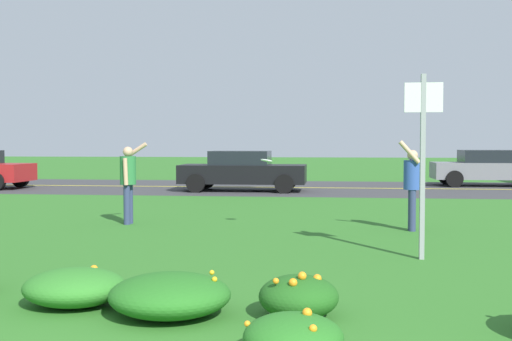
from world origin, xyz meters
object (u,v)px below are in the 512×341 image
(sign_post_near_path, at_px, (423,148))
(frisbee_white, at_px, (266,160))
(person_catcher_blue_shirt, at_px, (412,182))
(person_thrower_green_shirt, at_px, (128,178))
(car_gray_center_right, at_px, (490,168))
(car_black_center_left, at_px, (243,171))

(sign_post_near_path, bearing_deg, frisbee_white, 130.39)
(sign_post_near_path, relative_size, person_catcher_blue_shirt, 1.54)
(person_thrower_green_shirt, bearing_deg, sign_post_near_path, -30.85)
(frisbee_white, height_order, car_gray_center_right, car_gray_center_right)
(sign_post_near_path, relative_size, car_black_center_left, 0.62)
(person_catcher_blue_shirt, relative_size, car_black_center_left, 0.40)
(frisbee_white, distance_m, car_gray_center_right, 15.38)
(person_thrower_green_shirt, xyz_separation_m, frisbee_white, (3.00, -0.24, 0.38))
(person_thrower_green_shirt, bearing_deg, car_gray_center_right, 51.01)
(sign_post_near_path, height_order, car_gray_center_right, sign_post_near_path)
(sign_post_near_path, bearing_deg, car_gray_center_right, 73.38)
(sign_post_near_path, height_order, frisbee_white, sign_post_near_path)
(person_catcher_blue_shirt, bearing_deg, car_gray_center_right, 70.69)
(car_black_center_left, distance_m, car_gray_center_right, 10.20)
(frisbee_white, bearing_deg, sign_post_near_path, -49.61)
(car_gray_center_right, bearing_deg, sign_post_near_path, -106.62)
(person_thrower_green_shirt, xyz_separation_m, car_black_center_left, (1.13, 9.36, -0.26))
(person_catcher_blue_shirt, height_order, frisbee_white, person_catcher_blue_shirt)
(sign_post_near_path, xyz_separation_m, person_catcher_blue_shirt, (0.23, 3.11, -0.71))
(sign_post_near_path, relative_size, person_thrower_green_shirt, 1.58)
(person_thrower_green_shirt, relative_size, car_black_center_left, 0.39)
(sign_post_near_path, height_order, person_thrower_green_shirt, sign_post_near_path)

